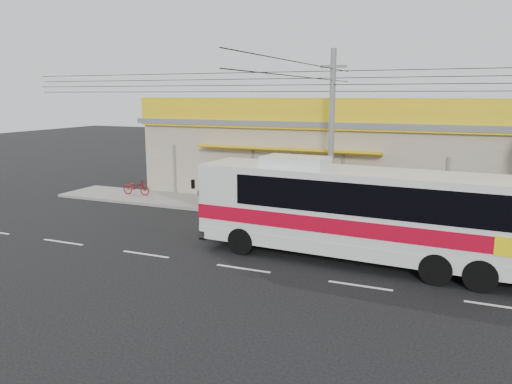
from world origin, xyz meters
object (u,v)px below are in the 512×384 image
motorbike_dark (210,191)px  utility_pole (333,80)px  coach_bus (365,209)px  motorbike_red (136,187)px

motorbike_dark → utility_pole: (7.15, -1.64, 5.85)m
coach_bus → utility_pole: 7.30m
motorbike_red → utility_pole: utility_pole is taller
motorbike_red → motorbike_dark: size_ratio=1.06×
coach_bus → motorbike_dark: (-9.74, 6.73, -1.31)m
motorbike_dark → utility_pole: bearing=-102.0°
coach_bus → motorbike_dark: size_ratio=7.37×
coach_bus → utility_pole: size_ratio=0.35×
motorbike_red → utility_pole: bearing=-99.8°
motorbike_dark → utility_pole: utility_pole is taller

